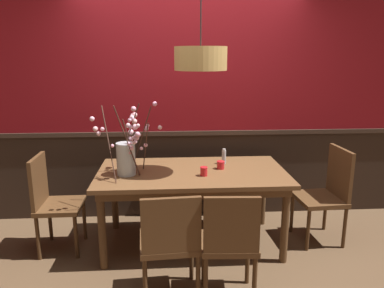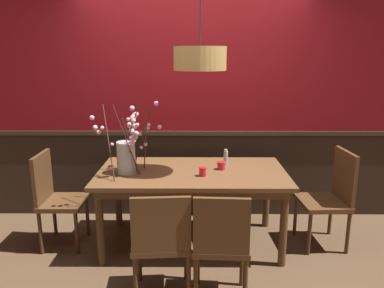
{
  "view_description": "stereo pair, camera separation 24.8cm",
  "coord_description": "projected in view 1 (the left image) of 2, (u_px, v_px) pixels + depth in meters",
  "views": [
    {
      "loc": [
        -0.22,
        -3.43,
        1.86
      ],
      "look_at": [
        0.0,
        0.0,
        1.03
      ],
      "focal_mm": 34.84,
      "sensor_mm": 36.0,
      "label": 1
    },
    {
      "loc": [
        0.02,
        -3.43,
        1.86
      ],
      "look_at": [
        0.0,
        0.0,
        1.03
      ],
      "focal_mm": 34.84,
      "sensor_mm": 36.0,
      "label": 2
    }
  ],
  "objects": [
    {
      "name": "chair_far_side_left",
      "position": [
        163.0,
        168.0,
        4.54
      ],
      "size": [
        0.45,
        0.44,
        0.93
      ],
      "color": "brown",
      "rests_on": "ground"
    },
    {
      "name": "chair_far_side_right",
      "position": [
        213.0,
        167.0,
        4.56
      ],
      "size": [
        0.46,
        0.46,
        0.92
      ],
      "color": "brown",
      "rests_on": "ground"
    },
    {
      "name": "condiment_bottle",
      "position": [
        224.0,
        157.0,
        3.81
      ],
      "size": [
        0.04,
        0.04,
        0.16
      ],
      "color": "#ADADB2",
      "rests_on": "dining_table"
    },
    {
      "name": "dining_table",
      "position": [
        192.0,
        179.0,
        3.61
      ],
      "size": [
        1.81,
        0.98,
        0.77
      ],
      "color": "brown",
      "rests_on": "ground"
    },
    {
      "name": "chair_near_side_left",
      "position": [
        170.0,
        240.0,
        2.78
      ],
      "size": [
        0.48,
        0.46,
        0.9
      ],
      "color": "brown",
      "rests_on": "ground"
    },
    {
      "name": "candle_holder_nearer_center",
      "position": [
        204.0,
        171.0,
        3.44
      ],
      "size": [
        0.07,
        0.07,
        0.09
      ],
      "color": "red",
      "rests_on": "dining_table"
    },
    {
      "name": "back_wall",
      "position": [
        188.0,
        90.0,
        4.17
      ],
      "size": [
        5.42,
        0.14,
        2.96
      ],
      "color": "#2D2119",
      "rests_on": "ground"
    },
    {
      "name": "ground_plane",
      "position": [
        192.0,
        243.0,
        3.77
      ],
      "size": [
        24.0,
        24.0,
        0.0
      ],
      "primitive_type": "plane",
      "color": "brown"
    },
    {
      "name": "chair_near_side_right",
      "position": [
        230.0,
        241.0,
        2.77
      ],
      "size": [
        0.44,
        0.41,
        0.9
      ],
      "color": "brown",
      "rests_on": "ground"
    },
    {
      "name": "chair_head_west_end",
      "position": [
        52.0,
        199.0,
        3.54
      ],
      "size": [
        0.41,
        0.44,
        0.94
      ],
      "color": "brown",
      "rests_on": "ground"
    },
    {
      "name": "candle_holder_nearer_edge",
      "position": [
        221.0,
        165.0,
        3.65
      ],
      "size": [
        0.08,
        0.08,
        0.08
      ],
      "color": "red",
      "rests_on": "dining_table"
    },
    {
      "name": "vase_with_blossoms",
      "position": [
        127.0,
        154.0,
        3.44
      ],
      "size": [
        0.62,
        0.49,
        0.67
      ],
      "color": "silver",
      "rests_on": "dining_table"
    },
    {
      "name": "pendant_lamp",
      "position": [
        201.0,
        58.0,
        3.28
      ],
      "size": [
        0.47,
        0.47,
        1.23
      ],
      "color": "tan"
    },
    {
      "name": "chair_head_east_end",
      "position": [
        327.0,
        191.0,
        3.74
      ],
      "size": [
        0.47,
        0.49,
        0.96
      ],
      "color": "brown",
      "rests_on": "ground"
    }
  ]
}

